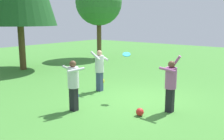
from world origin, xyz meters
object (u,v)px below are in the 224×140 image
(person_catcher, at_px, (100,67))
(ball_blue, at_px, (75,96))
(person_bystander, at_px, (73,82))
(ball_red, at_px, (140,112))
(person_thrower, at_px, (171,82))
(ball_yellow, at_px, (101,81))
(tree_far_right, at_px, (99,2))
(frisbee, at_px, (127,54))

(person_catcher, xyz_separation_m, ball_blue, (-1.38, -0.06, -0.83))
(person_catcher, distance_m, person_bystander, 2.33)
(ball_red, bearing_deg, person_catcher, 64.34)
(ball_blue, bearing_deg, person_thrower, -73.47)
(ball_yellow, bearing_deg, tree_far_right, 41.86)
(person_bystander, distance_m, tree_far_right, 11.59)
(person_catcher, bearing_deg, person_bystander, -59.82)
(person_thrower, bearing_deg, tree_far_right, -31.13)
(person_thrower, height_order, tree_far_right, tree_far_right)
(ball_yellow, distance_m, tree_far_right, 8.77)
(person_bystander, bearing_deg, frisbee, -0.00)
(person_catcher, height_order, tree_far_right, tree_far_right)
(ball_red, relative_size, ball_blue, 0.93)
(ball_red, bearing_deg, ball_yellow, 57.22)
(ball_red, height_order, tree_far_right, tree_far_right)
(ball_yellow, relative_size, tree_far_right, 0.05)
(ball_blue, bearing_deg, person_bystander, -135.45)
(person_thrower, bearing_deg, frisbee, -0.00)
(person_bystander, bearing_deg, ball_blue, 61.31)
(person_bystander, relative_size, tree_far_right, 0.28)
(person_thrower, xyz_separation_m, ball_red, (-0.84, 0.53, -0.82))
(person_bystander, relative_size, ball_blue, 6.28)
(person_thrower, distance_m, ball_blue, 3.38)
(person_thrower, relative_size, tree_far_right, 0.31)
(frisbee, distance_m, ball_yellow, 2.76)
(person_catcher, xyz_separation_m, ball_red, (-1.29, -2.68, -0.84))
(frisbee, bearing_deg, tree_far_right, 46.57)
(person_thrower, height_order, ball_yellow, person_thrower)
(person_catcher, relative_size, person_bystander, 1.03)
(person_thrower, xyz_separation_m, person_bystander, (-1.73, 2.36, -0.01))
(person_thrower, distance_m, frisbee, 1.91)
(person_bystander, bearing_deg, tree_far_right, 53.95)
(ball_red, height_order, ball_blue, ball_blue)
(person_thrower, relative_size, person_catcher, 1.08)
(ball_red, distance_m, ball_yellow, 3.96)
(ball_yellow, bearing_deg, ball_blue, -162.35)
(person_catcher, bearing_deg, ball_red, -16.73)
(person_bystander, xyz_separation_m, ball_red, (0.89, -1.83, -0.81))
(person_catcher, xyz_separation_m, frisbee, (-0.23, -1.43, 0.64))
(person_thrower, height_order, ball_red, person_thrower)
(person_thrower, relative_size, ball_yellow, 6.44)
(person_thrower, xyz_separation_m, frisbee, (0.22, 1.78, 0.66))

